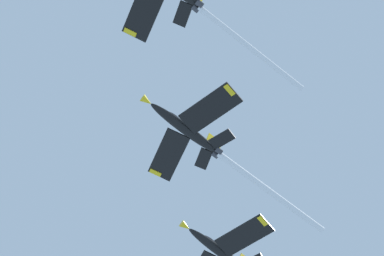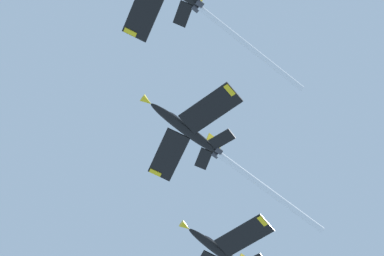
{
  "view_description": "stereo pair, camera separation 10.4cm",
  "coord_description": "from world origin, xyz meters",
  "views": [
    {
      "loc": [
        -10.17,
        46.49,
        1.9
      ],
      "look_at": [
        -46.89,
        -25.85,
        96.13
      ],
      "focal_mm": 81.94,
      "sensor_mm": 36.0,
      "label": 1
    },
    {
      "loc": [
        -10.08,
        46.45,
        1.9
      ],
      "look_at": [
        -46.89,
        -25.85,
        96.13
      ],
      "focal_mm": 81.94,
      "sensor_mm": 36.0,
      "label": 2
    }
  ],
  "objects": [
    {
      "name": "jet_third",
      "position": [
        -49.76,
        -26.83,
        94.97
      ],
      "size": [
        31.72,
        20.03,
        9.99
      ],
      "color": "black"
    }
  ]
}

